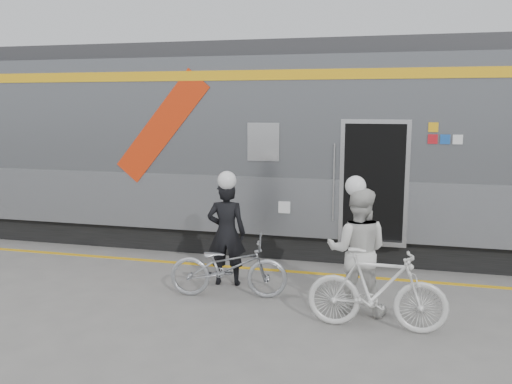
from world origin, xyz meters
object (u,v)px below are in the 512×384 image
(bicycle_right, at_px, (377,290))
(bicycle_left, at_px, (228,267))
(woman, at_px, (357,251))
(man, at_px, (226,233))

(bicycle_right, bearing_deg, bicycle_left, 73.22)
(woman, bearing_deg, bicycle_left, -3.91)
(man, relative_size, bicycle_left, 0.95)
(bicycle_left, height_order, bicycle_right, bicycle_right)
(bicycle_right, bearing_deg, man, 63.49)
(man, bearing_deg, bicycle_right, 143.55)
(man, xyz_separation_m, bicycle_right, (2.45, -1.25, -0.32))
(man, height_order, bicycle_right, man)
(woman, distance_m, bicycle_right, 0.72)
(man, bearing_deg, woman, 152.53)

